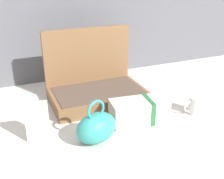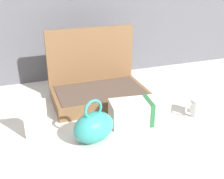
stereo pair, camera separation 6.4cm
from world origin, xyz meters
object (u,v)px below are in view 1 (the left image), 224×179
open_suitcase (95,85)px  cream_toiletry_bag (140,111)px  teal_pouch_handbag (96,127)px  info_card_left (37,122)px  coffee_mug (196,105)px

open_suitcase → cream_toiletry_bag: 0.32m
teal_pouch_handbag → info_card_left: bearing=156.2°
cream_toiletry_bag → coffee_mug: cream_toiletry_bag is taller
open_suitcase → info_card_left: size_ratio=2.69×
teal_pouch_handbag → cream_toiletry_bag: size_ratio=0.76×
cream_toiletry_bag → teal_pouch_handbag: bearing=-162.6°
cream_toiletry_bag → open_suitcase: bearing=109.7°
teal_pouch_handbag → info_card_left: 0.24m
teal_pouch_handbag → open_suitcase: bearing=71.1°
cream_toiletry_bag → coffee_mug: bearing=-7.4°
info_card_left → teal_pouch_handbag: bearing=-16.8°
cream_toiletry_bag → coffee_mug: (0.28, -0.04, -0.01)m
teal_pouch_handbag → cream_toiletry_bag: (0.23, 0.07, -0.01)m
coffee_mug → info_card_left: 0.74m
cream_toiletry_bag → coffee_mug: size_ratio=2.50×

